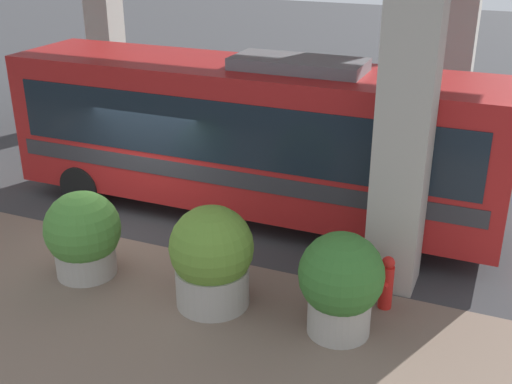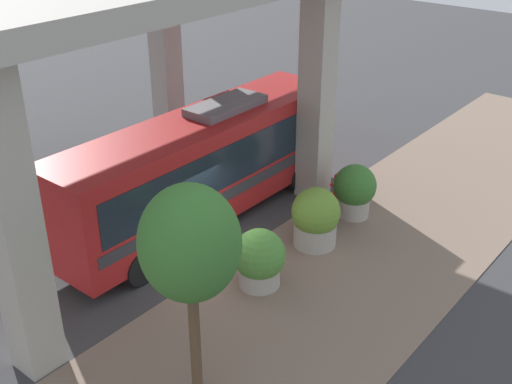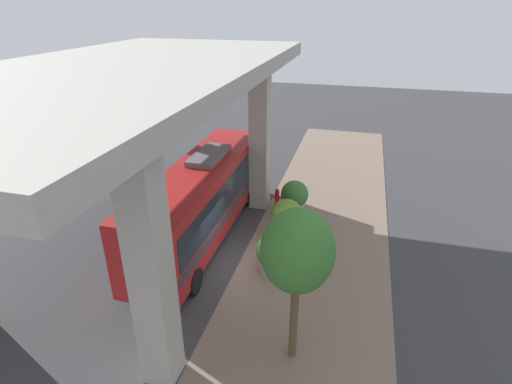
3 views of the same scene
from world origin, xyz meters
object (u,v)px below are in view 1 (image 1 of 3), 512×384
(planter_front, at_px, (341,283))
(planter_middle, at_px, (83,235))
(fire_hydrant, at_px, (386,282))
(planter_back, at_px, (212,258))
(bus, at_px, (250,131))

(planter_front, bearing_deg, planter_middle, 90.61)
(fire_hydrant, relative_size, planter_front, 0.57)
(fire_hydrant, distance_m, planter_back, 3.02)
(planter_front, distance_m, planter_back, 2.26)
(planter_middle, height_order, planter_back, planter_back)
(fire_hydrant, bearing_deg, planter_back, 110.17)
(fire_hydrant, distance_m, planter_front, 1.21)
(bus, bearing_deg, planter_front, -139.07)
(planter_middle, bearing_deg, planter_front, -89.39)
(bus, bearing_deg, fire_hydrant, -125.37)
(planter_front, distance_m, planter_middle, 4.93)
(planter_front, xyz_separation_m, planter_middle, (-0.05, 4.93, -0.10))
(bus, height_order, planter_middle, bus)
(fire_hydrant, relative_size, planter_middle, 0.60)
(bus, height_order, planter_back, bus)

